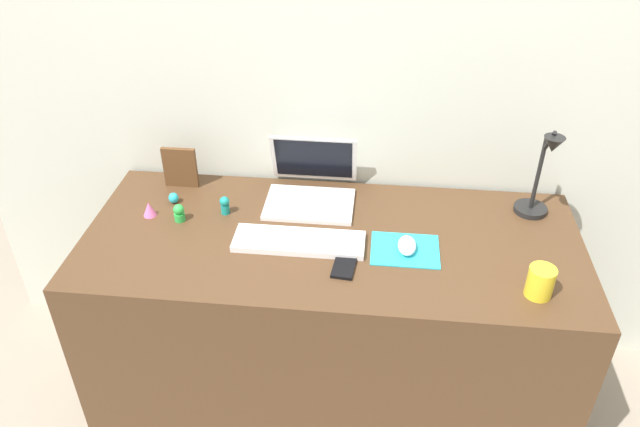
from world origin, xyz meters
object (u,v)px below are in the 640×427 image
keyboard (299,242)px  coffee_mug (540,282)px  picture_frame (180,167)px  toy_figurine_cyan (174,198)px  toy_figurine_green (179,213)px  desk_lamp (541,178)px  toy_figurine_teal (225,205)px  mouse (407,246)px  cell_phone (345,265)px  laptop (311,184)px  toy_figurine_pink (149,209)px

keyboard → coffee_mug: (0.70, -0.16, 0.04)m
picture_frame → toy_figurine_cyan: bearing=-88.3°
toy_figurine_green → desk_lamp: bearing=7.0°
coffee_mug → toy_figurine_teal: 1.02m
keyboard → picture_frame: picture_frame is taller
desk_lamp → toy_figurine_teal: size_ratio=5.25×
toy_figurine_teal → keyboard: bearing=-28.3°
mouse → cell_phone: 0.21m
cell_phone → toy_figurine_cyan: 0.67m
laptop → picture_frame: (-0.47, 0.02, 0.02)m
keyboard → toy_figurine_teal: (-0.27, 0.14, 0.02)m
picture_frame → coffee_mug: picture_frame is taller
mouse → toy_figurine_pink: size_ratio=1.95×
laptop → coffee_mug: size_ratio=3.26×
laptop → toy_figurine_cyan: bearing=-169.1°
laptop → mouse: laptop is taller
keyboard → toy_figurine_green: bearing=167.9°
picture_frame → toy_figurine_green: picture_frame is taller
toy_figurine_cyan → desk_lamp: bearing=2.0°
coffee_mug → toy_figurine_cyan: (-1.16, 0.35, -0.03)m
desk_lamp → keyboard: bearing=-162.9°
picture_frame → coffee_mug: bearing=-21.7°
keyboard → toy_figurine_green: 0.42m
keyboard → coffee_mug: 0.72m
keyboard → toy_figurine_cyan: toy_figurine_cyan is taller
laptop → cell_phone: 0.40m
laptop → coffee_mug: bearing=-32.4°
picture_frame → coffee_mug: (1.16, -0.46, -0.03)m
keyboard → toy_figurine_green: size_ratio=6.80×
toy_figurine_pink → toy_figurine_cyan: bearing=55.8°
keyboard → coffee_mug: coffee_mug is taller
coffee_mug → toy_figurine_teal: (-0.97, 0.31, -0.01)m
coffee_mug → toy_figurine_cyan: size_ratio=2.43×
mouse → coffee_mug: 0.40m
mouse → toy_figurine_teal: size_ratio=1.51×
keyboard → toy_figurine_pink: size_ratio=8.34×
cell_phone → toy_figurine_cyan: bearing=160.7°
cell_phone → keyboard: bearing=153.7°
keyboard → toy_figurine_green: toy_figurine_green is taller
mouse → toy_figurine_cyan: 0.82m
toy_figurine_cyan → toy_figurine_green: 0.11m
desk_lamp → toy_figurine_pink: size_ratio=6.82×
mouse → picture_frame: size_ratio=0.64×
toy_figurine_green → mouse: bearing=-6.7°
cell_phone → toy_figurine_green: (-0.56, 0.18, 0.03)m
laptop → toy_figurine_green: laptop is taller
toy_figurine_teal → toy_figurine_green: size_ratio=1.06×
cell_phone → mouse: bearing=32.4°
cell_phone → toy_figurine_teal: size_ratio=2.01×
toy_figurine_green → picture_frame: bearing=104.4°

